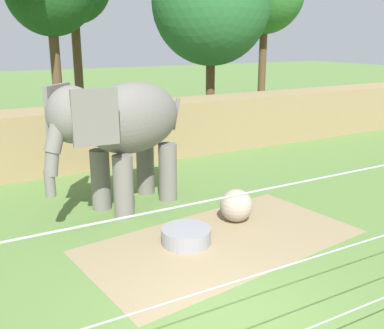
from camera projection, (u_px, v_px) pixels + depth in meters
The scene contains 8 objects.
ground_plane at pixel (228, 321), 7.26m from camera, with size 120.00×120.00×0.00m, color #5B7F3D.
dirt_patch at pixel (222, 241), 10.11m from camera, with size 6.16×3.24×0.01m, color #937F5B.
embankment_wall at pixel (64, 139), 15.44m from camera, with size 36.00×1.80×2.07m, color #997F56.
elephant at pixel (123, 126), 11.50m from camera, with size 4.32×2.74×3.37m.
enrichment_ball at pixel (236, 205), 11.11m from camera, with size 0.82×0.82×0.82m, color tan.
cable_fence at pixel (343, 299), 4.97m from camera, with size 12.54×0.27×3.23m.
water_tub at pixel (186, 235), 9.97m from camera, with size 1.10×1.10×0.35m.
tree_left_of_centre at pixel (211, 2), 21.27m from camera, with size 5.63×5.63×8.94m.
Camera 1 is at (-3.60, -5.20, 4.42)m, focal length 42.20 mm.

